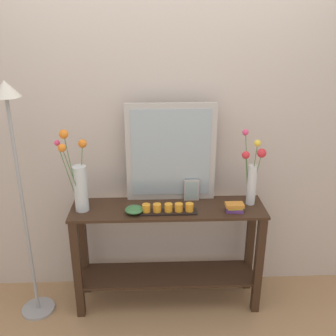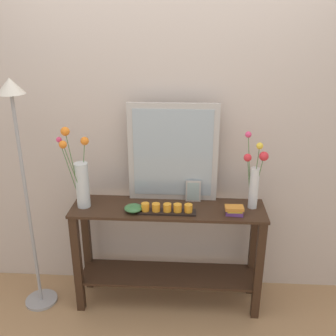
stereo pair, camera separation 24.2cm
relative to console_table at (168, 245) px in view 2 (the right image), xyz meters
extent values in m
cube|color=#A87F56|center=(0.00, 0.00, -0.50)|extent=(7.00, 6.00, 0.02)
cube|color=beige|center=(0.00, 0.29, 0.86)|extent=(6.40, 0.08, 2.70)
cube|color=#382316|center=(0.00, 0.00, 0.30)|extent=(1.37, 0.35, 0.02)
cube|color=#382316|center=(0.00, 0.00, -0.26)|extent=(1.31, 0.31, 0.02)
cube|color=#382316|center=(-0.65, -0.14, -0.10)|extent=(0.06, 0.06, 0.79)
cube|color=#382316|center=(0.65, -0.14, -0.10)|extent=(0.06, 0.06, 0.79)
cube|color=#382316|center=(-0.65, 0.14, -0.10)|extent=(0.06, 0.06, 0.79)
cube|color=#382316|center=(0.65, 0.14, -0.10)|extent=(0.06, 0.06, 0.79)
cube|color=#B7B2AD|center=(0.03, 0.14, 0.67)|extent=(0.64, 0.03, 0.72)
cube|color=#9EADB7|center=(0.03, 0.13, 0.67)|extent=(0.56, 0.00, 0.64)
cylinder|color=silver|center=(-0.60, -0.01, 0.48)|extent=(0.09, 0.09, 0.33)
cylinder|color=#4C753D|center=(-0.64, -0.05, 0.61)|extent=(0.06, 0.05, 0.55)
sphere|color=orange|center=(-0.66, -0.07, 0.88)|extent=(0.06, 0.06, 0.06)
cylinder|color=#4C753D|center=(-0.59, 0.00, 0.56)|extent=(0.05, 0.06, 0.45)
sphere|color=orange|center=(-0.57, 0.03, 0.79)|extent=(0.06, 0.06, 0.06)
cylinder|color=#4C753D|center=(-0.63, -0.07, 0.57)|extent=(0.09, 0.11, 0.47)
sphere|color=orange|center=(-0.67, -0.12, 0.81)|extent=(0.05, 0.05, 0.05)
cylinder|color=#4C753D|center=(-0.66, -0.04, 0.58)|extent=(0.10, 0.05, 0.49)
sphere|color=#EA4275|center=(-0.71, -0.07, 0.82)|extent=(0.04, 0.04, 0.04)
cylinder|color=silver|center=(0.59, 0.04, 0.46)|extent=(0.06, 0.06, 0.30)
cylinder|color=#4C753D|center=(0.56, 0.04, 0.51)|extent=(0.05, 0.02, 0.35)
sphere|color=red|center=(0.54, 0.04, 0.69)|extent=(0.05, 0.05, 0.05)
cylinder|color=#4C753D|center=(0.60, 0.03, 0.55)|extent=(0.03, 0.01, 0.44)
sphere|color=yellow|center=(0.61, 0.03, 0.77)|extent=(0.05, 0.05, 0.05)
cylinder|color=#4C753D|center=(0.56, 0.07, 0.58)|extent=(0.05, 0.07, 0.50)
sphere|color=#EA4275|center=(0.54, 0.10, 0.83)|extent=(0.04, 0.04, 0.04)
cylinder|color=#4C753D|center=(0.61, 0.02, 0.52)|extent=(0.05, 0.03, 0.38)
sphere|color=red|center=(0.64, 0.01, 0.71)|extent=(0.06, 0.06, 0.06)
cube|color=black|center=(0.00, -0.08, 0.32)|extent=(0.39, 0.09, 0.01)
cylinder|color=orange|center=(-0.15, -0.08, 0.35)|extent=(0.06, 0.06, 0.05)
cylinder|color=orange|center=(-0.08, -0.08, 0.35)|extent=(0.06, 0.06, 0.05)
cylinder|color=orange|center=(0.00, -0.08, 0.35)|extent=(0.06, 0.06, 0.05)
cylinder|color=orange|center=(0.07, -0.08, 0.35)|extent=(0.06, 0.06, 0.05)
cylinder|color=orange|center=(0.14, -0.08, 0.35)|extent=(0.06, 0.06, 0.05)
cube|color=#B7B2AD|center=(0.18, 0.11, 0.39)|extent=(0.11, 0.01, 0.16)
cube|color=#96AEAD|center=(0.18, 0.10, 0.39)|extent=(0.09, 0.00, 0.14)
cylinder|color=#38703D|center=(-0.23, -0.08, 0.32)|extent=(0.05, 0.05, 0.01)
ellipsoid|color=#38703D|center=(-0.23, -0.08, 0.34)|extent=(0.13, 0.13, 0.04)
cube|color=#663884|center=(0.46, -0.07, 0.33)|extent=(0.12, 0.09, 0.03)
cube|color=gold|center=(0.46, -0.08, 0.35)|extent=(0.10, 0.07, 0.02)
cube|color=orange|center=(0.45, -0.08, 0.37)|extent=(0.13, 0.08, 0.02)
cylinder|color=#9E9EA3|center=(-0.98, -0.07, -0.48)|extent=(0.24, 0.24, 0.02)
cylinder|color=#9E9EA3|center=(-0.98, -0.07, 0.32)|extent=(0.02, 0.02, 1.59)
cone|color=beige|center=(-0.98, -0.07, 1.17)|extent=(0.18, 0.18, 0.10)
camera|label=1|loc=(-0.09, -2.46, 1.58)|focal=41.73mm
camera|label=2|loc=(0.15, -2.46, 1.58)|focal=41.73mm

